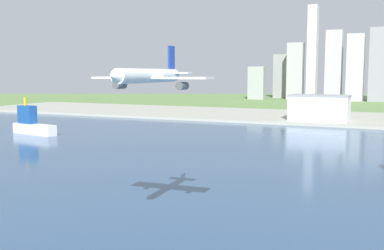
# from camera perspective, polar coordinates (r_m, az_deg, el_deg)

# --- Properties ---
(ground_plane) EXTENTS (2400.00, 2400.00, 0.00)m
(ground_plane) POSITION_cam_1_polar(r_m,az_deg,el_deg) (283.50, 13.80, -2.93)
(ground_plane) COLOR #608446
(water_bay) EXTENTS (840.00, 360.00, 0.15)m
(water_bay) POSITION_cam_1_polar(r_m,az_deg,el_deg) (225.69, 10.97, -5.23)
(water_bay) COLOR #2D4C70
(water_bay) RESTS_ON ground
(industrial_pier) EXTENTS (840.00, 140.00, 2.50)m
(industrial_pier) POSITION_cam_1_polar(r_m,az_deg,el_deg) (470.06, 18.09, 0.76)
(industrial_pier) COLOR #A1A193
(industrial_pier) RESTS_ON ground
(airplane_landing) EXTENTS (32.05, 36.37, 11.74)m
(airplane_landing) POSITION_cam_1_polar(r_m,az_deg,el_deg) (119.17, -5.33, 5.98)
(airplane_landing) COLOR white
(ferry_boat) EXTENTS (41.05, 14.77, 26.90)m
(ferry_boat) POSITION_cam_1_polar(r_m,az_deg,el_deg) (361.61, -19.03, 0.12)
(ferry_boat) COLOR white
(ferry_boat) RESTS_ON water_bay
(warehouse_main) EXTENTS (52.22, 31.37, 22.74)m
(warehouse_main) POSITION_cam_1_polar(r_m,az_deg,el_deg) (434.54, 15.34, 2.08)
(warehouse_main) COLOR silver
(warehouse_main) RESTS_ON industrial_pier
(distant_skyline) EXTENTS (246.98, 72.37, 159.96)m
(distant_skyline) POSITION_cam_1_polar(r_m,az_deg,el_deg) (795.02, 17.28, 7.04)
(distant_skyline) COLOR #959A98
(distant_skyline) RESTS_ON ground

